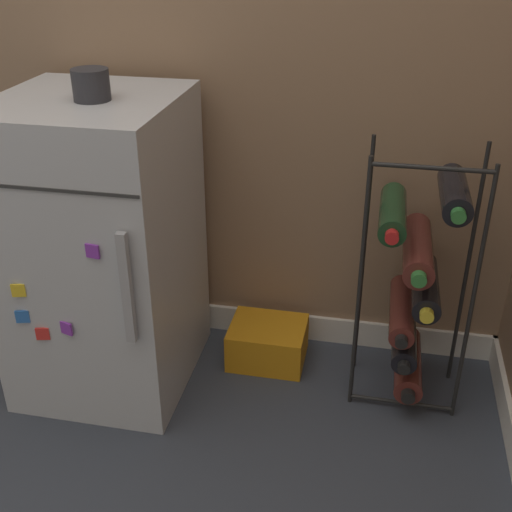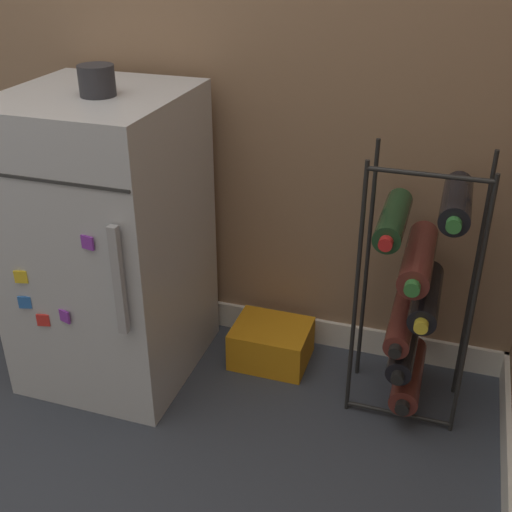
# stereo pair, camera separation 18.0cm
# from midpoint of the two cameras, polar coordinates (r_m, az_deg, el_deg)

# --- Properties ---
(ground_plane) EXTENTS (14.00, 14.00, 0.00)m
(ground_plane) POSITION_cam_midpoint_polar(r_m,az_deg,el_deg) (1.78, -4.37, -18.10)
(ground_plane) COLOR #333842
(mini_fridge) EXTENTS (0.47, 0.53, 0.87)m
(mini_fridge) POSITION_cam_midpoint_polar(r_m,az_deg,el_deg) (1.91, -10.35, 1.29)
(mini_fridge) COLOR #B7BABF
(mini_fridge) RESTS_ON ground_plane
(wine_rack) EXTENTS (0.31, 0.33, 0.76)m
(wine_rack) POSITION_cam_midpoint_polar(r_m,az_deg,el_deg) (1.81, 16.76, -3.25)
(wine_rack) COLOR black
(wine_rack) RESTS_ON ground_plane
(soda_box) EXTENTS (0.24, 0.20, 0.13)m
(soda_box) POSITION_cam_midpoint_polar(r_m,az_deg,el_deg) (2.08, 3.87, -7.84)
(soda_box) COLOR orange
(soda_box) RESTS_ON ground_plane
(fridge_top_cup) EXTENTS (0.09, 0.09, 0.08)m
(fridge_top_cup) POSITION_cam_midpoint_polar(r_m,az_deg,el_deg) (1.72, -11.00, 15.03)
(fridge_top_cup) COLOR #28282D
(fridge_top_cup) RESTS_ON mini_fridge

